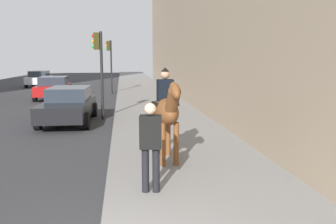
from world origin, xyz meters
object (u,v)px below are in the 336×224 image
object	(u,v)px
pedestrian_greeting	(151,142)
car_mid_lane	(39,78)
traffic_light_near_curb	(99,61)
mounted_horse_near	(166,110)
car_near_lane	(54,87)
traffic_light_far_curb	(110,58)
car_far_lane	(69,104)

from	to	relation	value
pedestrian_greeting	car_mid_lane	world-z (taller)	pedestrian_greeting
pedestrian_greeting	traffic_light_near_curb	size ratio (longest dim) A/B	0.46
mounted_horse_near	car_near_lane	world-z (taller)	mounted_horse_near
car_mid_lane	pedestrian_greeting	bearing A→B (deg)	14.01
traffic_light_near_curb	traffic_light_far_curb	size ratio (longest dim) A/B	0.95
pedestrian_greeting	car_mid_lane	bearing A→B (deg)	24.32
mounted_horse_near	car_mid_lane	bearing A→B (deg)	-166.03
car_mid_lane	traffic_light_near_curb	world-z (taller)	traffic_light_near_curb
traffic_light_near_curb	traffic_light_far_curb	bearing A→B (deg)	-0.43
car_near_lane	mounted_horse_near	bearing A→B (deg)	17.97
car_far_lane	traffic_light_far_curb	distance (m)	11.92
pedestrian_greeting	traffic_light_far_curb	distance (m)	20.10
traffic_light_near_curb	traffic_light_far_curb	distance (m)	11.15
mounted_horse_near	car_mid_lane	xyz separation A→B (m)	(25.68, 8.69, -0.63)
car_near_lane	traffic_light_far_curb	bearing A→B (deg)	128.65
mounted_horse_near	car_near_lane	xyz separation A→B (m)	(15.02, 5.43, -0.64)
pedestrian_greeting	mounted_horse_near	bearing A→B (deg)	-7.59
mounted_horse_near	car_near_lane	bearing A→B (deg)	-164.87
traffic_light_far_curb	mounted_horse_near	bearing A→B (deg)	-174.00
mounted_horse_near	pedestrian_greeting	bearing A→B (deg)	-20.20
car_mid_lane	traffic_light_far_curb	xyz separation A→B (m)	(-7.64, -6.80, 1.85)
mounted_horse_near	pedestrian_greeting	size ratio (longest dim) A/B	1.35
car_far_lane	traffic_light_far_curb	world-z (taller)	traffic_light_far_curb
mounted_horse_near	traffic_light_far_curb	xyz separation A→B (m)	(18.04, 1.90, 1.22)
car_far_lane	car_mid_lane	bearing A→B (deg)	-162.46
car_far_lane	mounted_horse_near	bearing A→B (deg)	28.71
mounted_horse_near	traffic_light_near_curb	size ratio (longest dim) A/B	0.62
car_near_lane	car_mid_lane	world-z (taller)	same
pedestrian_greeting	traffic_light_near_curb	world-z (taller)	traffic_light_near_curb
car_mid_lane	traffic_light_near_curb	bearing A→B (deg)	17.24
pedestrian_greeting	traffic_light_near_curb	distance (m)	9.07
pedestrian_greeting	car_near_lane	distance (m)	17.67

